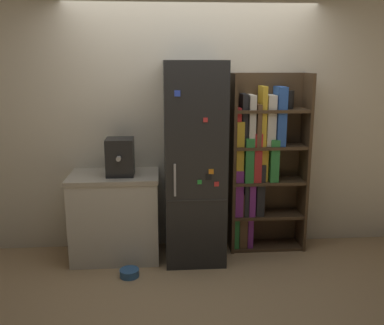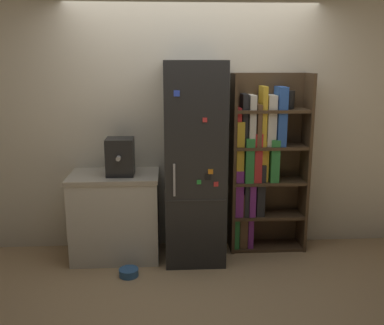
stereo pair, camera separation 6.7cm
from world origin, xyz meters
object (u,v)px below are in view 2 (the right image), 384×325
refrigerator (194,163)px  bookshelf (260,163)px  pet_bowl (129,272)px  espresso_machine (120,157)px

refrigerator → bookshelf: size_ratio=1.07×
bookshelf → pet_bowl: 1.69m
bookshelf → refrigerator: bearing=-165.3°
refrigerator → espresso_machine: bearing=179.3°
refrigerator → pet_bowl: 1.20m
bookshelf → pet_bowl: (-1.32, -0.58, -0.88)m
bookshelf → pet_bowl: bookshelf is taller
pet_bowl → refrigerator: bearing=32.6°
refrigerator → bookshelf: bearing=14.7°
espresso_machine → refrigerator: bearing=-0.7°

